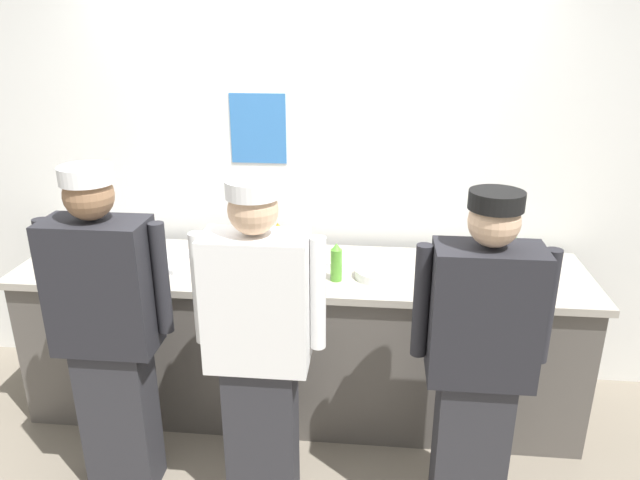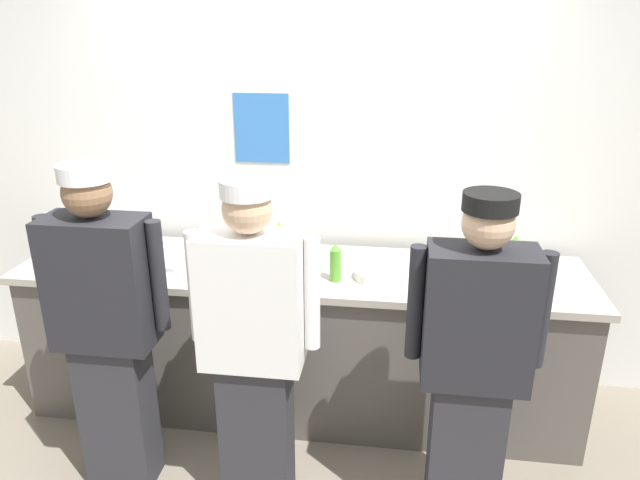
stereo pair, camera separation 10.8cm
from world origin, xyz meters
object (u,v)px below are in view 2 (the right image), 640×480
(chef_center, at_px, (253,344))
(ramekin_yellow_sauce, at_px, (446,287))
(mixing_bowl_steel, at_px, (233,249))
(deli_cup, at_px, (486,259))
(chef_near_left, at_px, (106,325))
(sheet_tray, at_px, (151,257))
(squeeze_bottle_spare, at_px, (514,254))
(plate_stack_front, at_px, (378,274))
(chefs_knife, at_px, (313,262))
(chef_far_right, at_px, (474,362))
(ramekin_red_sauce, at_px, (275,271))
(squeeze_bottle_secondary, at_px, (280,238))
(squeeze_bottle_primary, at_px, (335,263))

(chef_center, xyz_separation_m, ramekin_yellow_sauce, (0.87, 0.56, 0.07))
(mixing_bowl_steel, xyz_separation_m, deli_cup, (1.44, 0.05, -0.00))
(chef_near_left, height_order, ramekin_yellow_sauce, chef_near_left)
(chef_near_left, bearing_deg, sheet_tray, 96.47)
(squeeze_bottle_spare, xyz_separation_m, ramekin_yellow_sauce, (-0.38, -0.31, -0.08))
(squeeze_bottle_spare, bearing_deg, deli_cup, 168.59)
(chef_near_left, bearing_deg, plate_stack_front, 27.16)
(plate_stack_front, distance_m, ramekin_yellow_sauce, 0.37)
(chef_center, xyz_separation_m, deli_cup, (1.11, 0.90, 0.10))
(chef_near_left, xyz_separation_m, chefs_knife, (0.86, 0.79, 0.04))
(chef_far_right, distance_m, ramekin_red_sauce, 1.18)
(squeeze_bottle_secondary, xyz_separation_m, deli_cup, (1.18, -0.06, -0.04))
(chef_center, xyz_separation_m, chef_far_right, (0.96, 0.00, -0.01))
(sheet_tray, bearing_deg, mixing_bowl_steel, 10.57)
(squeeze_bottle_primary, height_order, chefs_knife, squeeze_bottle_primary)
(sheet_tray, bearing_deg, squeeze_bottle_secondary, 14.83)
(chef_far_right, bearing_deg, ramekin_red_sauce, 147.31)
(sheet_tray, distance_m, chefs_knife, 0.94)
(ramekin_yellow_sauce, xyz_separation_m, chefs_knife, (-0.73, 0.27, -0.01))
(mixing_bowl_steel, bearing_deg, ramekin_red_sauce, -36.30)
(sheet_tray, height_order, ramekin_red_sauce, ramekin_red_sauce)
(plate_stack_front, xyz_separation_m, mixing_bowl_steel, (-0.85, 0.18, 0.03))
(ramekin_red_sauce, bearing_deg, mixing_bowl_steel, 143.70)
(sheet_tray, height_order, squeeze_bottle_spare, squeeze_bottle_spare)
(plate_stack_front, distance_m, mixing_bowl_steel, 0.87)
(chefs_knife, bearing_deg, sheet_tray, -176.03)
(mixing_bowl_steel, bearing_deg, chef_near_left, -115.45)
(squeeze_bottle_secondary, bearing_deg, ramekin_red_sauce, -83.71)
(chef_far_right, height_order, deli_cup, chef_far_right)
(squeeze_bottle_secondary, bearing_deg, plate_stack_front, -25.53)
(chef_near_left, height_order, sheet_tray, chef_near_left)
(sheet_tray, xyz_separation_m, ramekin_red_sauce, (0.76, -0.13, 0.01))
(chef_center, distance_m, mixing_bowl_steel, 0.92)
(squeeze_bottle_primary, distance_m, squeeze_bottle_spare, 0.99)
(squeeze_bottle_primary, bearing_deg, deli_cup, 19.20)
(sheet_tray, bearing_deg, squeeze_bottle_primary, -7.74)
(mixing_bowl_steel, height_order, squeeze_bottle_secondary, squeeze_bottle_secondary)
(chef_near_left, bearing_deg, mixing_bowl_steel, 64.55)
(chef_far_right, distance_m, squeeze_bottle_spare, 0.93)
(chef_center, bearing_deg, ramekin_yellow_sauce, 32.95)
(mixing_bowl_steel, distance_m, squeeze_bottle_secondary, 0.28)
(squeeze_bottle_secondary, xyz_separation_m, chefs_knife, (0.21, -0.13, -0.09))
(chef_near_left, height_order, squeeze_bottle_primary, chef_near_left)
(squeeze_bottle_secondary, bearing_deg, deli_cup, -2.84)
(chef_far_right, xyz_separation_m, squeeze_bottle_primary, (-0.66, 0.62, 0.16))
(chef_far_right, xyz_separation_m, deli_cup, (0.15, 0.90, 0.11))
(squeeze_bottle_secondary, relative_size, chefs_knife, 0.71)
(chef_far_right, xyz_separation_m, squeeze_bottle_spare, (0.29, 0.87, 0.16))
(plate_stack_front, relative_size, chefs_knife, 0.91)
(chefs_knife, bearing_deg, deli_cup, 4.06)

